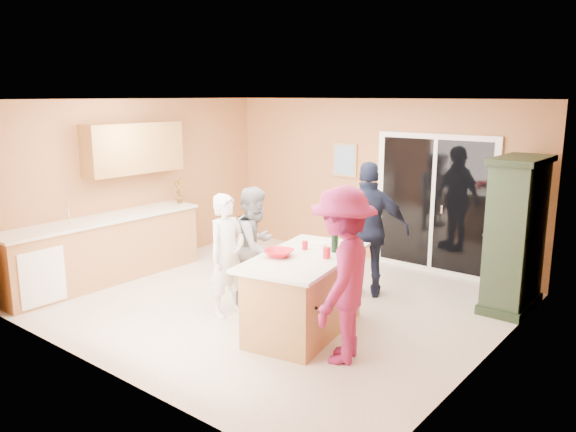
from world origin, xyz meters
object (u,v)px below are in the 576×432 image
Objects in this scene: woman_grey at (256,246)px; kitchen_island at (304,296)px; green_hutch at (516,236)px; woman_white at (227,255)px; woman_magenta at (342,275)px; woman_navy at (369,230)px.

kitchen_island is at bearing -119.97° from woman_grey.
green_hutch reaches higher than woman_grey.
woman_grey is (-1.01, 0.30, 0.34)m from kitchen_island.
green_hutch is at bearing -67.01° from woman_grey.
kitchen_island is 0.97× the size of green_hutch.
woman_grey is (0.03, 0.48, 0.01)m from woman_white.
woman_white is (-2.66, -2.39, -0.19)m from green_hutch.
woman_grey is at bearing 152.49° from kitchen_island.
woman_magenta is (1.72, -0.62, 0.13)m from woman_grey.
green_hutch reaches higher than woman_white.
woman_white is 0.83× the size of woman_navy.
woman_white is at bearing 178.57° from kitchen_island.
woman_navy is at bearing -155.76° from green_hutch.
woman_grey is 1.83m from woman_magenta.
green_hutch is 1.06× the size of woman_navy.
woman_grey is 0.85× the size of woman_navy.
woman_magenta is (0.76, -1.79, -0.01)m from woman_navy.
woman_magenta is at bearing -109.60° from green_hutch.
woman_white is (-1.04, -0.17, 0.33)m from kitchen_island.
green_hutch is at bearing -45.62° from woman_white.
woman_magenta reaches higher than kitchen_island.
woman_white is at bearing 29.27° from woman_navy.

